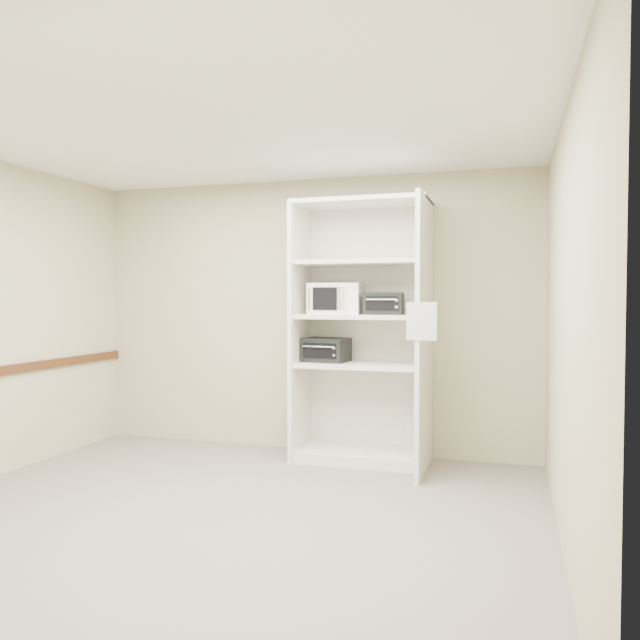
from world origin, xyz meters
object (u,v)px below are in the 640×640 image
(microwave, at_px, (336,299))
(toaster_oven_upper, at_px, (384,304))
(shelving_unit, at_px, (367,340))
(toaster_oven_lower, at_px, (326,350))

(microwave, height_order, toaster_oven_upper, microwave)
(shelving_unit, distance_m, toaster_oven_lower, 0.41)
(shelving_unit, bearing_deg, microwave, 170.59)
(shelving_unit, distance_m, toaster_oven_upper, 0.37)
(toaster_oven_upper, bearing_deg, shelving_unit, -170.78)
(toaster_oven_lower, bearing_deg, shelving_unit, 5.51)
(shelving_unit, height_order, microwave, shelving_unit)
(shelving_unit, height_order, toaster_oven_upper, shelving_unit)
(microwave, bearing_deg, toaster_oven_upper, -6.25)
(shelving_unit, bearing_deg, toaster_oven_upper, 13.36)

